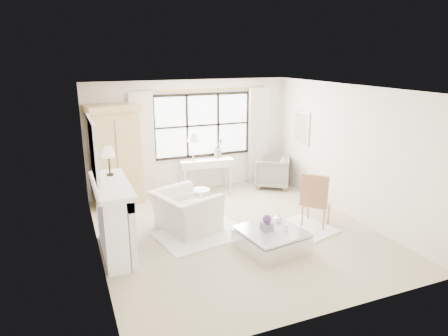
{
  "coord_description": "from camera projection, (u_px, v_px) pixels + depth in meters",
  "views": [
    {
      "loc": [
        -2.88,
        -6.39,
        3.27
      ],
      "look_at": [
        -0.17,
        0.2,
        1.23
      ],
      "focal_mm": 32.0,
      "sensor_mm": 36.0,
      "label": 1
    }
  ],
  "objects": [
    {
      "name": "wall_front",
      "position": [
        330.0,
        219.0,
        4.82
      ],
      "size": [
        5.0,
        0.0,
        5.0
      ],
      "primitive_type": "plane",
      "rotation": [
        -1.57,
        0.0,
        0.0
      ],
      "color": "white",
      "rests_on": "ground"
    },
    {
      "name": "coffee_table",
      "position": [
        271.0,
        240.0,
        6.87
      ],
      "size": [
        1.13,
        1.13,
        0.38
      ],
      "rotation": [
        0.0,
        0.0,
        0.14
      ],
      "color": "silver",
      "rests_on": "floor"
    },
    {
      "name": "console_lamp",
      "position": [
        193.0,
        138.0,
        9.49
      ],
      "size": [
        0.28,
        0.28,
        0.69
      ],
      "color": "#B4813E",
      "rests_on": "console_table"
    },
    {
      "name": "curtain_left",
      "position": [
        143.0,
        146.0,
        9.22
      ],
      "size": [
        0.55,
        0.1,
        2.47
      ],
      "primitive_type": "cube",
      "color": "beige",
      "rests_on": "ground"
    },
    {
      "name": "club_armchair",
      "position": [
        185.0,
        211.0,
        7.64
      ],
      "size": [
        1.33,
        1.43,
        0.76
      ],
      "primitive_type": "imported",
      "rotation": [
        0.0,
        0.0,
        1.89
      ],
      "color": "silver",
      "rests_on": "floor"
    },
    {
      "name": "french_chair",
      "position": [
        316.0,
        211.0,
        7.83
      ],
      "size": [
        0.68,
        0.68,
        1.08
      ],
      "rotation": [
        0.0,
        0.0,
        2.27
      ],
      "color": "#B0774A",
      "rests_on": "floor"
    },
    {
      "name": "mantel_lamp",
      "position": [
        108.0,
        153.0,
        6.76
      ],
      "size": [
        0.22,
        0.22,
        0.51
      ],
      "color": "black",
      "rests_on": "fireplace"
    },
    {
      "name": "pillar_candle",
      "position": [
        286.0,
        228.0,
        6.76
      ],
      "size": [
        0.09,
        0.09,
        0.12
      ],
      "primitive_type": "cylinder",
      "color": "white",
      "rests_on": "coffee_table"
    },
    {
      "name": "ceiling",
      "position": [
        238.0,
        88.0,
        6.89
      ],
      "size": [
        5.5,
        5.5,
        0.0
      ],
      "primitive_type": "plane",
      "rotation": [
        3.14,
        0.0,
        0.0
      ],
      "color": "white",
      "rests_on": "ground"
    },
    {
      "name": "curtain_right",
      "position": [
        259.0,
        136.0,
        10.31
      ],
      "size": [
        0.55,
        0.1,
        2.47
      ],
      "primitive_type": "cube",
      "color": "beige",
      "rests_on": "ground"
    },
    {
      "name": "floor",
      "position": [
        236.0,
        232.0,
        7.64
      ],
      "size": [
        5.5,
        5.5,
        0.0
      ],
      "primitive_type": "plane",
      "color": "#BEAD8D",
      "rests_on": "ground"
    },
    {
      "name": "art_frame",
      "position": [
        302.0,
        128.0,
        9.62
      ],
      "size": [
        0.04,
        0.62,
        0.82
      ],
      "primitive_type": "cube",
      "color": "silver",
      "rests_on": "wall_right"
    },
    {
      "name": "armoire",
      "position": [
        115.0,
        155.0,
        8.77
      ],
      "size": [
        1.23,
        0.88,
        2.24
      ],
      "rotation": [
        0.0,
        0.0,
        0.18
      ],
      "color": "tan",
      "rests_on": "floor"
    },
    {
      "name": "rug_right",
      "position": [
        296.0,
        232.0,
        7.61
      ],
      "size": [
        1.66,
        1.41,
        0.03
      ],
      "primitive_type": "cube",
      "rotation": [
        0.0,
        0.0,
        0.27
      ],
      "color": "white",
      "rests_on": "floor"
    },
    {
      "name": "window_pane",
      "position": [
        203.0,
        125.0,
        9.73
      ],
      "size": [
        2.4,
        0.02,
        1.5
      ],
      "primitive_type": "cube",
      "color": "white",
      "rests_on": "wall_back"
    },
    {
      "name": "wall_left",
      "position": [
        94.0,
        179.0,
        6.35
      ],
      "size": [
        0.0,
        5.5,
        5.5
      ],
      "primitive_type": "plane",
      "rotation": [
        1.57,
        0.0,
        1.57
      ],
      "color": "white",
      "rests_on": "ground"
    },
    {
      "name": "planter_flowers",
      "position": [
        267.0,
        219.0,
        6.74
      ],
      "size": [
        0.15,
        0.15,
        0.15
      ],
      "primitive_type": "sphere",
      "color": "#552E73",
      "rests_on": "planter_box"
    },
    {
      "name": "console_table",
      "position": [
        206.0,
        175.0,
        9.87
      ],
      "size": [
        1.34,
        0.59,
        0.8
      ],
      "rotation": [
        0.0,
        0.0,
        -0.11
      ],
      "color": "white",
      "rests_on": "floor"
    },
    {
      "name": "wall_back",
      "position": [
        191.0,
        136.0,
        9.71
      ],
      "size": [
        5.0,
        0.0,
        5.0
      ],
      "primitive_type": "plane",
      "rotation": [
        1.57,
        0.0,
        0.0
      ],
      "color": "white",
      "rests_on": "ground"
    },
    {
      "name": "mirror_glass",
      "position": [
        95.0,
        149.0,
        6.24
      ],
      "size": [
        0.02,
        1.0,
        0.8
      ],
      "primitive_type": "cube",
      "color": "#B3B7BE",
      "rests_on": "wall_left"
    },
    {
      "name": "fireplace",
      "position": [
        112.0,
        218.0,
        6.63
      ],
      "size": [
        0.58,
        1.66,
        1.26
      ],
      "color": "white",
      "rests_on": "ground"
    },
    {
      "name": "window_frame",
      "position": [
        203.0,
        125.0,
        9.73
      ],
      "size": [
        2.5,
        0.04,
        1.5
      ],
      "primitive_type": null,
      "color": "black",
      "rests_on": "wall_back"
    },
    {
      "name": "rug_left",
      "position": [
        202.0,
        234.0,
        7.49
      ],
      "size": [
        1.84,
        1.45,
        0.03
      ],
      "primitive_type": "cube",
      "rotation": [
        0.0,
        0.0,
        0.18
      ],
      "color": "white",
      "rests_on": "floor"
    },
    {
      "name": "planter_box",
      "position": [
        267.0,
        227.0,
        6.78
      ],
      "size": [
        0.19,
        0.19,
        0.13
      ],
      "primitive_type": "cube",
      "rotation": [
        0.0,
        0.0,
        0.06
      ],
      "color": "slate",
      "rests_on": "coffee_table"
    },
    {
      "name": "art_canvas",
      "position": [
        301.0,
        128.0,
        9.62
      ],
      "size": [
        0.01,
        0.52,
        0.72
      ],
      "primitive_type": "cube",
      "color": "#B8A68E",
      "rests_on": "wall_right"
    },
    {
      "name": "side_table",
      "position": [
        201.0,
        197.0,
        8.53
      ],
      "size": [
        0.4,
        0.4,
        0.51
      ],
      "color": "white",
      "rests_on": "floor"
    },
    {
      "name": "wall_right",
      "position": [
        348.0,
        151.0,
        8.18
      ],
      "size": [
        0.0,
        5.5,
        5.5
      ],
      "primitive_type": "plane",
      "rotation": [
        1.57,
        0.0,
        -1.57
      ],
      "color": "white",
      "rests_on": "ground"
    },
    {
      "name": "mirror_frame",
      "position": [
        93.0,
        149.0,
        6.23
      ],
      "size": [
        0.05,
        1.15,
        0.95
      ],
      "primitive_type": "cube",
      "color": "white",
      "rests_on": "wall_left"
    },
    {
      "name": "orchid_plant",
      "position": [
        219.0,
        148.0,
        9.83
      ],
      "size": [
        0.32,
        0.28,
        0.5
      ],
      "primitive_type": "imported",
      "rotation": [
        0.0,
        0.0,
        0.21
      ],
      "color": "#5E754E",
      "rests_on": "console_table"
    },
    {
      "name": "wingback_chair",
      "position": [
        272.0,
        172.0,
        10.16
      ],
      "size": [
        1.17,
        1.16,
        0.78
      ],
      "primitive_type": "imported",
      "rotation": [
        0.0,
        0.0,
        -2.15
      ],
      "color": "gray",
      "rests_on": "floor"
    },
    {
      "name": "curtain_rod",
      "position": [
        203.0,
        89.0,
        9.44
      ],
      "size": [
        3.3,
        0.04,
        0.04
      ],
      "primitive_type": "cylinder",
      "rotation": [
        0.0,
        1.57,
        0.0
      ],
      "color": "#AC813B",
      "rests_on": "wall_back"
    },
    {
      "name": "coffee_vase",
      "position": [
        278.0,
        218.0,
        7.11
      ],
      "size": [
        0.18,
        0.18,
        0.16
      ],
      "primitive_type": "imported",
      "rotation": [
        0.0,
        0.0,
        -0.17
      ],
      "color": "silver",
      "rests_on": "coffee_table"
    }
  ]
}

